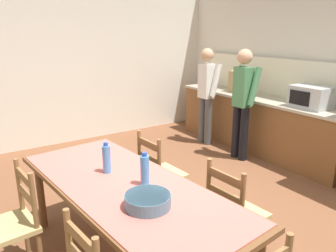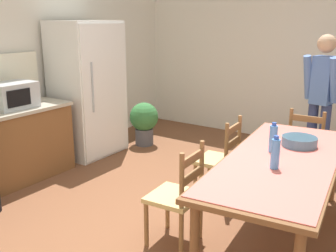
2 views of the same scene
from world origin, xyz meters
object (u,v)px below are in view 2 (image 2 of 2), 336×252
(refrigerator, at_px, (88,89))
(chair_side_far_left, at_px, (178,196))
(dining_table, at_px, (281,165))
(serving_bowl, at_px, (299,141))
(bottle_off_centre, at_px, (273,138))
(chair_head_end, at_px, (307,146))
(bottle_near_centre, at_px, (275,153))
(person_by_table, at_px, (321,95))
(microwave, at_px, (12,95))
(chair_side_far_right, at_px, (220,160))
(potted_plant, at_px, (144,121))

(refrigerator, distance_m, chair_side_far_left, 2.76)
(dining_table, relative_size, serving_bowl, 7.30)
(bottle_off_centre, xyz_separation_m, chair_side_far_left, (-0.68, 0.56, -0.44))
(chair_head_end, bearing_deg, bottle_off_centre, 88.09)
(bottle_near_centre, relative_size, person_by_table, 0.16)
(microwave, relative_size, serving_bowl, 1.56)
(chair_head_end, relative_size, chair_side_far_left, 1.00)
(refrigerator, bearing_deg, chair_head_end, -76.94)
(chair_side_far_right, distance_m, person_by_table, 1.74)
(person_by_table, bearing_deg, chair_side_far_left, 0.76)
(dining_table, bearing_deg, bottle_off_centre, 50.82)
(chair_side_far_left, bearing_deg, dining_table, 126.58)
(microwave, xyz_separation_m, dining_table, (0.46, -3.07, -0.35))
(potted_plant, bearing_deg, bottle_near_centre, -123.39)
(refrigerator, height_order, chair_head_end, refrigerator)
(bottle_near_centre, bearing_deg, microwave, 93.24)
(refrigerator, distance_m, bottle_near_centre, 3.24)
(chair_head_end, xyz_separation_m, chair_side_far_left, (-1.99, 0.53, 0.00))
(bottle_near_centre, bearing_deg, chair_side_far_left, 113.00)
(bottle_off_centre, height_order, person_by_table, person_by_table)
(dining_table, bearing_deg, person_by_table, 5.01)
(bottle_near_centre, relative_size, chair_side_far_right, 0.30)
(bottle_off_centre, relative_size, serving_bowl, 0.84)
(bottle_near_centre, distance_m, person_by_table, 2.26)
(refrigerator, xyz_separation_m, person_by_table, (1.23, -2.88, 0.03))
(dining_table, relative_size, chair_head_end, 2.57)
(chair_head_end, bearing_deg, microwave, 29.53)
(bottle_off_centre, distance_m, chair_head_end, 1.38)
(bottle_near_centre, height_order, person_by_table, person_by_table)
(bottle_off_centre, distance_m, chair_side_far_right, 0.86)
(serving_bowl, bearing_deg, person_by_table, 7.20)
(bottle_near_centre, distance_m, serving_bowl, 0.68)
(dining_table, xyz_separation_m, chair_side_far_left, (-0.58, 0.68, -0.24))
(chair_head_end, xyz_separation_m, chair_side_far_right, (-0.99, 0.64, 0.00))
(dining_table, xyz_separation_m, potted_plant, (1.47, 2.62, -0.30))
(bottle_near_centre, bearing_deg, dining_table, 5.98)
(refrigerator, height_order, chair_side_far_right, refrigerator)
(microwave, relative_size, chair_side_far_right, 0.55)
(chair_side_far_right, xyz_separation_m, potted_plant, (1.04, 1.83, -0.06))
(microwave, xyz_separation_m, potted_plant, (1.92, -0.45, -0.65))
(potted_plant, bearing_deg, serving_bowl, -111.96)
(dining_table, xyz_separation_m, chair_head_end, (1.41, 0.15, -0.24))
(microwave, height_order, chair_side_far_right, microwave)
(chair_head_end, relative_size, chair_side_far_right, 1.00)
(microwave, bearing_deg, refrigerator, -0.90)
(refrigerator, xyz_separation_m, chair_side_far_left, (-1.32, -2.37, -0.50))
(bottle_off_centre, bearing_deg, bottle_near_centre, -158.16)
(person_by_table, relative_size, potted_plant, 2.58)
(dining_table, bearing_deg, chair_side_far_left, 130.46)
(bottle_near_centre, distance_m, chair_side_far_right, 1.17)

